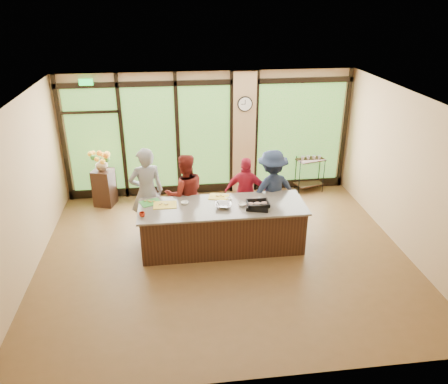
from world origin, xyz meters
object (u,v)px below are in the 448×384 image
object	(u,v)px
cook_left	(147,193)
bar_cart	(310,170)
roasting_pan	(258,207)
flower_stand	(104,187)
cook_right	(272,190)
island_base	(222,228)

from	to	relation	value
cook_left	bar_cart	distance (m)	4.35
roasting_pan	flower_stand	xyz separation A→B (m)	(-3.18, 2.45, -0.52)
cook_left	cook_right	xyz separation A→B (m)	(2.58, -0.02, -0.08)
roasting_pan	flower_stand	world-z (taller)	roasting_pan
roasting_pan	bar_cart	size ratio (longest dim) A/B	0.44
roasting_pan	flower_stand	size ratio (longest dim) A/B	0.47
cook_right	roasting_pan	xyz separation A→B (m)	(-0.48, -0.90, 0.09)
island_base	flower_stand	bearing A→B (deg)	138.31
roasting_pan	flower_stand	distance (m)	4.05
island_base	flower_stand	distance (m)	3.39
bar_cart	roasting_pan	bearing A→B (deg)	-140.74
cook_left	flower_stand	size ratio (longest dim) A/B	2.17
cook_left	bar_cart	world-z (taller)	cook_left
island_base	cook_left	distance (m)	1.70
cook_left	roasting_pan	bearing A→B (deg)	143.64
flower_stand	bar_cart	xyz separation A→B (m)	(5.05, 0.19, 0.12)
cook_left	roasting_pan	size ratio (longest dim) A/B	4.65
cook_right	flower_stand	world-z (taller)	cook_right
flower_stand	bar_cart	distance (m)	5.06
island_base	roasting_pan	distance (m)	0.85
cook_right	flower_stand	distance (m)	4.00
island_base	cook_right	xyz separation A→B (m)	(1.13, 0.70, 0.43)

